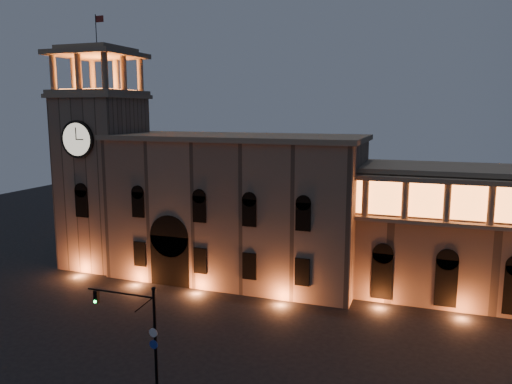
# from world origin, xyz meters

# --- Properties ---
(ground) EXTENTS (160.00, 160.00, 0.00)m
(ground) POSITION_xyz_m (0.00, 0.00, 0.00)
(ground) COLOR black
(ground) RESTS_ON ground
(government_building) EXTENTS (30.80, 12.80, 17.60)m
(government_building) POSITION_xyz_m (-2.08, 21.93, 8.77)
(government_building) COLOR #78614F
(government_building) RESTS_ON ground
(clock_tower) EXTENTS (9.80, 9.80, 32.40)m
(clock_tower) POSITION_xyz_m (-20.50, 20.98, 12.50)
(clock_tower) COLOR #78614F
(clock_tower) RESTS_ON ground
(traffic_light) EXTENTS (5.92, 0.63, 8.12)m
(traffic_light) POSITION_xyz_m (1.31, -4.31, 4.27)
(traffic_light) COLOR black
(traffic_light) RESTS_ON ground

